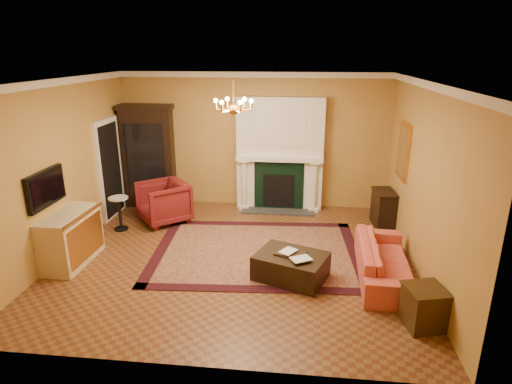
# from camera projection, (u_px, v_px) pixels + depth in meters

# --- Properties ---
(floor) EXTENTS (6.00, 5.50, 0.02)m
(floor) POSITION_uv_depth(u_px,v_px,m) (236.00, 257.00, 7.48)
(floor) COLOR brown
(floor) RESTS_ON ground
(ceiling) EXTENTS (6.00, 5.50, 0.02)m
(ceiling) POSITION_uv_depth(u_px,v_px,m) (233.00, 79.00, 6.53)
(ceiling) COLOR silver
(ceiling) RESTS_ON wall_back
(wall_back) EXTENTS (6.00, 0.02, 3.00)m
(wall_back) POSITION_uv_depth(u_px,v_px,m) (254.00, 141.00, 9.61)
(wall_back) COLOR #BD8C44
(wall_back) RESTS_ON floor
(wall_front) EXTENTS (6.00, 0.02, 3.00)m
(wall_front) POSITION_uv_depth(u_px,v_px,m) (193.00, 248.00, 4.40)
(wall_front) COLOR #BD8C44
(wall_front) RESTS_ON floor
(wall_left) EXTENTS (0.02, 5.50, 3.00)m
(wall_left) POSITION_uv_depth(u_px,v_px,m) (61.00, 169.00, 7.31)
(wall_left) COLOR #BD8C44
(wall_left) RESTS_ON floor
(wall_right) EXTENTS (0.02, 5.50, 3.00)m
(wall_right) POSITION_uv_depth(u_px,v_px,m) (425.00, 180.00, 6.69)
(wall_right) COLOR #BD8C44
(wall_right) RESTS_ON floor
(fireplace) EXTENTS (1.90, 0.70, 2.50)m
(fireplace) POSITION_uv_depth(u_px,v_px,m) (280.00, 157.00, 9.46)
(fireplace) COLOR silver
(fireplace) RESTS_ON wall_back
(crown_molding) EXTENTS (6.00, 5.50, 0.12)m
(crown_molding) POSITION_uv_depth(u_px,v_px,m) (242.00, 80.00, 7.45)
(crown_molding) COLOR white
(crown_molding) RESTS_ON ceiling
(doorway) EXTENTS (0.08, 1.05, 2.10)m
(doorway) POSITION_uv_depth(u_px,v_px,m) (110.00, 169.00, 9.05)
(doorway) COLOR white
(doorway) RESTS_ON wall_left
(tv_panel) EXTENTS (0.09, 0.95, 0.58)m
(tv_panel) POSITION_uv_depth(u_px,v_px,m) (46.00, 188.00, 6.79)
(tv_panel) COLOR black
(tv_panel) RESTS_ON wall_left
(gilt_mirror) EXTENTS (0.06, 0.76, 1.05)m
(gilt_mirror) POSITION_uv_depth(u_px,v_px,m) (403.00, 151.00, 7.97)
(gilt_mirror) COLOR gold
(gilt_mirror) RESTS_ON wall_right
(chandelier) EXTENTS (0.63, 0.55, 0.53)m
(chandelier) POSITION_uv_depth(u_px,v_px,m) (234.00, 106.00, 6.65)
(chandelier) COLOR gold
(chandelier) RESTS_ON ceiling
(oriental_rug) EXTENTS (3.82, 2.97, 0.01)m
(oriental_rug) POSITION_uv_depth(u_px,v_px,m) (257.00, 252.00, 7.65)
(oriental_rug) COLOR #400D11
(oriental_rug) RESTS_ON floor
(china_cabinet) EXTENTS (1.15, 0.62, 2.21)m
(china_cabinet) POSITION_uv_depth(u_px,v_px,m) (149.00, 158.00, 9.72)
(china_cabinet) COLOR black
(china_cabinet) RESTS_ON floor
(wingback_armchair) EXTENTS (1.25, 1.25, 0.94)m
(wingback_armchair) POSITION_uv_depth(u_px,v_px,m) (163.00, 200.00, 8.87)
(wingback_armchair) COLOR maroon
(wingback_armchair) RESTS_ON floor
(pedestal_table) EXTENTS (0.38, 0.38, 0.69)m
(pedestal_table) POSITION_uv_depth(u_px,v_px,m) (120.00, 211.00, 8.48)
(pedestal_table) COLOR black
(pedestal_table) RESTS_ON floor
(commode) EXTENTS (0.59, 1.20, 0.88)m
(commode) POSITION_uv_depth(u_px,v_px,m) (70.00, 238.00, 7.16)
(commode) COLOR beige
(commode) RESTS_ON floor
(coral_sofa) EXTENTS (0.67, 2.03, 0.78)m
(coral_sofa) POSITION_uv_depth(u_px,v_px,m) (385.00, 255.00, 6.69)
(coral_sofa) COLOR #DF4A46
(coral_sofa) RESTS_ON floor
(end_table) EXTENTS (0.56, 0.56, 0.53)m
(end_table) POSITION_uv_depth(u_px,v_px,m) (424.00, 308.00, 5.52)
(end_table) COLOR #3D2710
(end_table) RESTS_ON floor
(console_table) EXTENTS (0.43, 0.67, 0.71)m
(console_table) POSITION_uv_depth(u_px,v_px,m) (383.00, 209.00, 8.72)
(console_table) COLOR black
(console_table) RESTS_ON floor
(leather_ottoman) EXTENTS (1.26, 1.10, 0.39)m
(leather_ottoman) POSITION_uv_depth(u_px,v_px,m) (291.00, 266.00, 6.71)
(leather_ottoman) COLOR black
(leather_ottoman) RESTS_ON oriental_rug
(ottoman_tray) EXTENTS (0.53, 0.48, 0.03)m
(ottoman_tray) POSITION_uv_depth(u_px,v_px,m) (290.00, 253.00, 6.66)
(ottoman_tray) COLOR black
(ottoman_tray) RESTS_ON leather_ottoman
(book_a) EXTENTS (0.19, 0.14, 0.28)m
(book_a) POSITION_uv_depth(u_px,v_px,m) (283.00, 242.00, 6.69)
(book_a) COLOR gray
(book_a) RESTS_ON ottoman_tray
(book_b) EXTENTS (0.13, 0.20, 0.30)m
(book_b) POSITION_uv_depth(u_px,v_px,m) (298.00, 248.00, 6.48)
(book_b) COLOR gray
(book_b) RESTS_ON ottoman_tray
(topiary_left) EXTENTS (0.17, 0.17, 0.46)m
(topiary_left) POSITION_uv_depth(u_px,v_px,m) (252.00, 144.00, 9.40)
(topiary_left) COLOR tan
(topiary_left) RESTS_ON fireplace
(topiary_right) EXTENTS (0.16, 0.16, 0.43)m
(topiary_right) POSITION_uv_depth(u_px,v_px,m) (316.00, 146.00, 9.26)
(topiary_right) COLOR tan
(topiary_right) RESTS_ON fireplace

